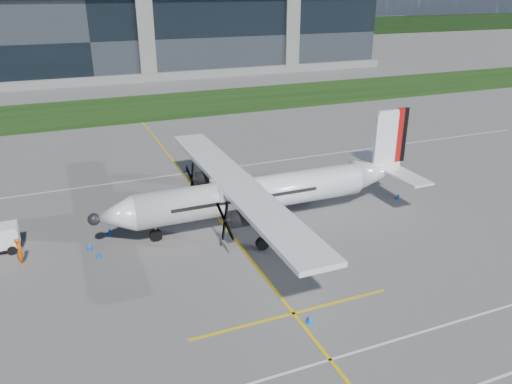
{
  "coord_description": "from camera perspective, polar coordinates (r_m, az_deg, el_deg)",
  "views": [
    {
      "loc": [
        -7.61,
        -26.4,
        16.75
      ],
      "look_at": [
        5.21,
        4.85,
        2.78
      ],
      "focal_mm": 35.0,
      "sensor_mm": 36.0,
      "label": 1
    }
  ],
  "objects": [
    {
      "name": "safety_cone_portwing",
      "position": [
        27.74,
        6.15,
        -14.17
      ],
      "size": [
        0.36,
        0.36,
        0.5
      ],
      "primitive_type": "cone",
      "color": "blue",
      "rests_on": "ground"
    },
    {
      "name": "turboprop_aircraft",
      "position": [
        36.9,
        0.99,
        2.09
      ],
      "size": [
        25.05,
        25.98,
        7.79
      ],
      "primitive_type": null,
      "color": "white",
      "rests_on": "ground"
    },
    {
      "name": "ground",
      "position": [
        68.9,
        -15.41,
        7.6
      ],
      "size": [
        400.0,
        400.0,
        0.0
      ],
      "primitive_type": "plane",
      "color": "slate",
      "rests_on": "ground"
    },
    {
      "name": "safety_cone_nose_port",
      "position": [
        35.05,
        -17.53,
        -6.76
      ],
      "size": [
        0.36,
        0.36,
        0.5
      ],
      "primitive_type": "cone",
      "color": "blue",
      "rests_on": "ground"
    },
    {
      "name": "yellow_taxiway_centerline",
      "position": [
        41.44,
        -5.53,
        -1.47
      ],
      "size": [
        0.2,
        70.0,
        0.01
      ],
      "primitive_type": "cube",
      "color": "yellow",
      "rests_on": "ground"
    },
    {
      "name": "tree_line",
      "position": [
        167.14,
        -20.48,
        16.42
      ],
      "size": [
        400.0,
        6.0,
        6.0
      ],
      "primitive_type": "cube",
      "color": "black",
      "rests_on": "ground"
    },
    {
      "name": "grass_strip",
      "position": [
        76.63,
        -16.25,
        8.98
      ],
      "size": [
        400.0,
        18.0,
        0.04
      ],
      "primitive_type": "cube",
      "color": "#14380F",
      "rests_on": "ground"
    },
    {
      "name": "ground_crew_person",
      "position": [
        35.73,
        -25.41,
        -5.94
      ],
      "size": [
        0.63,
        0.87,
        2.12
      ],
      "primitive_type": "imported",
      "rotation": [
        0.0,
        0.0,
        1.56
      ],
      "color": "#F25907",
      "rests_on": "ground"
    },
    {
      "name": "safety_cone_stbdwing",
      "position": [
        48.88,
        -7.9,
        2.53
      ],
      "size": [
        0.36,
        0.36,
        0.5
      ],
      "primitive_type": "cone",
      "color": "blue",
      "rests_on": "ground"
    },
    {
      "name": "safety_cone_tail",
      "position": [
        44.06,
        15.96,
        -0.43
      ],
      "size": [
        0.36,
        0.36,
        0.5
      ],
      "primitive_type": "cone",
      "color": "blue",
      "rests_on": "ground"
    },
    {
      "name": "terminal_building",
      "position": [
        107.07,
        -18.93,
        16.38
      ],
      "size": [
        120.0,
        20.0,
        15.0
      ],
      "primitive_type": "cube",
      "color": "black",
      "rests_on": "ground"
    },
    {
      "name": "safety_cone_nose_stbd",
      "position": [
        37.89,
        -16.37,
        -4.33
      ],
      "size": [
        0.36,
        0.36,
        0.5
      ],
      "primitive_type": "cone",
      "color": "blue",
      "rests_on": "ground"
    },
    {
      "name": "safety_cone_fwd",
      "position": [
        36.19,
        -18.53,
        -5.93
      ],
      "size": [
        0.36,
        0.36,
        0.5
      ],
      "primitive_type": "cone",
      "color": "blue",
      "rests_on": "ground"
    }
  ]
}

